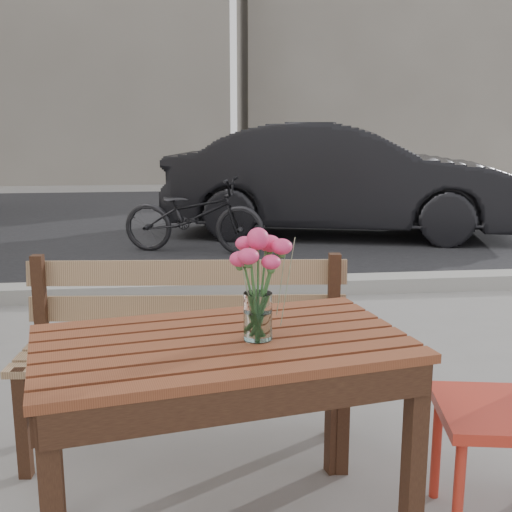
# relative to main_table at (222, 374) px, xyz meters

# --- Properties ---
(street) EXTENTS (30.00, 8.12, 0.12)m
(street) POSITION_rel_main_table_xyz_m (0.01, 5.17, -0.56)
(street) COLOR black
(street) RESTS_ON ground
(backdrop_buildings) EXTENTS (15.50, 4.00, 8.00)m
(backdrop_buildings) POSITION_rel_main_table_xyz_m (0.18, 14.50, 3.01)
(backdrop_buildings) COLOR slate
(backdrop_buildings) RESTS_ON ground
(main_table) EXTENTS (1.26, 0.88, 0.71)m
(main_table) POSITION_rel_main_table_xyz_m (0.00, 0.00, 0.00)
(main_table) COLOR brown
(main_table) RESTS_ON ground
(main_bench) EXTENTS (1.40, 0.53, 0.85)m
(main_bench) POSITION_rel_main_table_xyz_m (-0.11, 0.67, -0.08)
(main_bench) COLOR brown
(main_bench) RESTS_ON ground
(main_vase) EXTENTS (0.19, 0.19, 0.35)m
(main_vase) POSITION_rel_main_table_xyz_m (0.11, -0.02, 0.34)
(main_vase) COLOR white
(main_vase) RESTS_ON main_table
(parked_car) EXTENTS (4.39, 2.46, 1.37)m
(parked_car) POSITION_rel_main_table_xyz_m (1.82, 5.75, 0.09)
(parked_car) COLOR black
(parked_car) RESTS_ON ground
(bicycle) EXTENTS (1.62, 0.98, 0.80)m
(bicycle) POSITION_rel_main_table_xyz_m (0.01, 4.86, -0.19)
(bicycle) COLOR black
(bicycle) RESTS_ON ground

